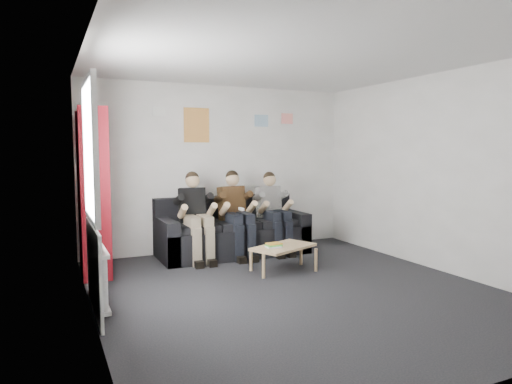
# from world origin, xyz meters

# --- Properties ---
(room_shell) EXTENTS (5.00, 5.00, 5.00)m
(room_shell) POSITION_xyz_m (0.00, 0.00, 1.35)
(room_shell) COLOR black
(room_shell) RESTS_ON ground
(sofa) EXTENTS (2.33, 0.95, 0.90)m
(sofa) POSITION_xyz_m (0.03, 2.06, 0.32)
(sofa) COLOR black
(sofa) RESTS_ON ground
(bookshelf) EXTENTS (0.33, 0.99, 2.19)m
(bookshelf) POSITION_xyz_m (-2.06, 1.79, 1.10)
(bookshelf) COLOR maroon
(bookshelf) RESTS_ON ground
(coffee_table) EXTENTS (0.88, 0.49, 0.35)m
(coffee_table) POSITION_xyz_m (0.28, 0.79, 0.31)
(coffee_table) COLOR tan
(coffee_table) RESTS_ON ground
(game_cases) EXTENTS (0.24, 0.21, 0.05)m
(game_cases) POSITION_xyz_m (0.12, 0.78, 0.38)
(game_cases) COLOR white
(game_cases) RESTS_ON coffee_table
(person_left) EXTENTS (0.39, 0.84, 1.33)m
(person_left) POSITION_xyz_m (-0.62, 1.85, 0.67)
(person_left) COLOR black
(person_left) RESTS_ON sofa
(person_middle) EXTENTS (0.39, 0.84, 1.33)m
(person_middle) POSITION_xyz_m (0.03, 1.85, 0.67)
(person_middle) COLOR #4E331A
(person_middle) RESTS_ON sofa
(person_right) EXTENTS (0.37, 0.80, 1.30)m
(person_right) POSITION_xyz_m (0.68, 1.86, 0.66)
(person_right) COLOR silver
(person_right) RESTS_ON sofa
(radiator) EXTENTS (0.10, 0.64, 0.60)m
(radiator) POSITION_xyz_m (-2.15, 0.20, 0.35)
(radiator) COLOR white
(radiator) RESTS_ON ground
(window) EXTENTS (0.05, 1.30, 2.36)m
(window) POSITION_xyz_m (-2.22, 0.20, 1.03)
(window) COLOR white
(window) RESTS_ON room_shell
(poster_large) EXTENTS (0.42, 0.01, 0.55)m
(poster_large) POSITION_xyz_m (-0.40, 2.49, 2.05)
(poster_large) COLOR #D1C44A
(poster_large) RESTS_ON room_shell
(poster_blue) EXTENTS (0.25, 0.01, 0.20)m
(poster_blue) POSITION_xyz_m (0.75, 2.49, 2.15)
(poster_blue) COLOR #3887C1
(poster_blue) RESTS_ON room_shell
(poster_pink) EXTENTS (0.22, 0.01, 0.18)m
(poster_pink) POSITION_xyz_m (1.25, 2.49, 2.20)
(poster_pink) COLOR #DC44B1
(poster_pink) RESTS_ON room_shell
(poster_sign) EXTENTS (0.20, 0.01, 0.14)m
(poster_sign) POSITION_xyz_m (-1.00, 2.49, 2.25)
(poster_sign) COLOR white
(poster_sign) RESTS_ON room_shell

